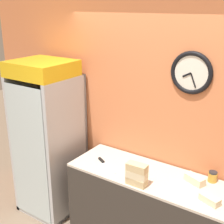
{
  "coord_description": "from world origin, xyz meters",
  "views": [
    {
      "loc": [
        1.24,
        -1.68,
        2.59
      ],
      "look_at": [
        -0.45,
        0.81,
        1.54
      ],
      "focal_mm": 50.0,
      "sensor_mm": 36.0,
      "label": 1
    }
  ],
  "objects_px": {
    "sandwich_stack_middle": "(137,174)",
    "sandwich_flat_left": "(210,200)",
    "sandwich_flat_right": "(195,180)",
    "sandwich_stack_bottom": "(137,181)",
    "chefs_knife": "(104,163)",
    "condiment_jar": "(213,177)",
    "sandwich_stack_top": "(137,168)",
    "beverage_cooler": "(51,131)"
  },
  "relations": [
    {
      "from": "sandwich_stack_middle",
      "to": "sandwich_flat_left",
      "type": "distance_m",
      "value": 0.69
    },
    {
      "from": "sandwich_stack_middle",
      "to": "sandwich_flat_right",
      "type": "height_order",
      "value": "sandwich_stack_middle"
    },
    {
      "from": "sandwich_stack_middle",
      "to": "sandwich_flat_right",
      "type": "relative_size",
      "value": 0.94
    },
    {
      "from": "sandwich_stack_bottom",
      "to": "chefs_knife",
      "type": "height_order",
      "value": "sandwich_stack_bottom"
    },
    {
      "from": "sandwich_flat_right",
      "to": "sandwich_flat_left",
      "type": "bearing_deg",
      "value": -46.26
    },
    {
      "from": "sandwich_stack_middle",
      "to": "condiment_jar",
      "type": "height_order",
      "value": "sandwich_stack_middle"
    },
    {
      "from": "sandwich_stack_middle",
      "to": "sandwich_stack_top",
      "type": "relative_size",
      "value": 1.01
    },
    {
      "from": "sandwich_stack_bottom",
      "to": "condiment_jar",
      "type": "relative_size",
      "value": 1.9
    },
    {
      "from": "beverage_cooler",
      "to": "condiment_jar",
      "type": "distance_m",
      "value": 1.99
    },
    {
      "from": "sandwich_stack_bottom",
      "to": "chefs_knife",
      "type": "bearing_deg",
      "value": 162.3
    },
    {
      "from": "chefs_knife",
      "to": "sandwich_flat_left",
      "type": "bearing_deg",
      "value": -2.33
    },
    {
      "from": "sandwich_flat_left",
      "to": "chefs_knife",
      "type": "bearing_deg",
      "value": 177.67
    },
    {
      "from": "sandwich_stack_middle",
      "to": "sandwich_flat_right",
      "type": "distance_m",
      "value": 0.58
    },
    {
      "from": "sandwich_stack_top",
      "to": "sandwich_stack_middle",
      "type": "bearing_deg",
      "value": 180.0
    },
    {
      "from": "sandwich_flat_right",
      "to": "sandwich_stack_bottom",
      "type": "bearing_deg",
      "value": -142.9
    },
    {
      "from": "chefs_knife",
      "to": "condiment_jar",
      "type": "bearing_deg",
      "value": 16.17
    },
    {
      "from": "sandwich_stack_middle",
      "to": "sandwich_stack_top",
      "type": "height_order",
      "value": "sandwich_stack_top"
    },
    {
      "from": "beverage_cooler",
      "to": "chefs_knife",
      "type": "distance_m",
      "value": 0.9
    },
    {
      "from": "sandwich_flat_right",
      "to": "chefs_knife",
      "type": "height_order",
      "value": "sandwich_flat_right"
    },
    {
      "from": "sandwich_flat_left",
      "to": "sandwich_stack_bottom",
      "type": "bearing_deg",
      "value": -170.73
    },
    {
      "from": "sandwich_stack_middle",
      "to": "sandwich_flat_left",
      "type": "bearing_deg",
      "value": 9.27
    },
    {
      "from": "beverage_cooler",
      "to": "sandwich_stack_middle",
      "type": "xyz_separation_m",
      "value": [
        1.38,
        -0.25,
        -0.03
      ]
    },
    {
      "from": "sandwich_stack_top",
      "to": "condiment_jar",
      "type": "bearing_deg",
      "value": 38.82
    },
    {
      "from": "sandwich_stack_bottom",
      "to": "sandwich_stack_middle",
      "type": "relative_size",
      "value": 0.98
    },
    {
      "from": "sandwich_flat_left",
      "to": "condiment_jar",
      "type": "xyz_separation_m",
      "value": [
        -0.09,
        0.36,
        0.02
      ]
    },
    {
      "from": "beverage_cooler",
      "to": "sandwich_flat_left",
      "type": "height_order",
      "value": "beverage_cooler"
    },
    {
      "from": "sandwich_stack_middle",
      "to": "condiment_jar",
      "type": "distance_m",
      "value": 0.76
    },
    {
      "from": "condiment_jar",
      "to": "sandwich_stack_middle",
      "type": "bearing_deg",
      "value": -141.18
    },
    {
      "from": "beverage_cooler",
      "to": "sandwich_stack_middle",
      "type": "bearing_deg",
      "value": -10.1
    },
    {
      "from": "condiment_jar",
      "to": "sandwich_stack_bottom",
      "type": "bearing_deg",
      "value": -141.18
    },
    {
      "from": "beverage_cooler",
      "to": "sandwich_flat_right",
      "type": "relative_size",
      "value": 8.96
    },
    {
      "from": "chefs_knife",
      "to": "beverage_cooler",
      "type": "bearing_deg",
      "value": 174.35
    },
    {
      "from": "sandwich_flat_left",
      "to": "condiment_jar",
      "type": "bearing_deg",
      "value": 103.97
    },
    {
      "from": "sandwich_stack_top",
      "to": "sandwich_stack_bottom",
      "type": "bearing_deg",
      "value": 0.0
    },
    {
      "from": "sandwich_flat_right",
      "to": "condiment_jar",
      "type": "height_order",
      "value": "condiment_jar"
    },
    {
      "from": "chefs_knife",
      "to": "condiment_jar",
      "type": "distance_m",
      "value": 1.13
    },
    {
      "from": "sandwich_stack_top",
      "to": "condiment_jar",
      "type": "distance_m",
      "value": 0.77
    },
    {
      "from": "condiment_jar",
      "to": "sandwich_stack_top",
      "type": "bearing_deg",
      "value": -141.18
    },
    {
      "from": "sandwich_stack_bottom",
      "to": "chefs_knife",
      "type": "distance_m",
      "value": 0.52
    },
    {
      "from": "beverage_cooler",
      "to": "sandwich_stack_top",
      "type": "xyz_separation_m",
      "value": [
        1.38,
        -0.25,
        0.04
      ]
    },
    {
      "from": "sandwich_stack_bottom",
      "to": "sandwich_stack_middle",
      "type": "height_order",
      "value": "sandwich_stack_middle"
    },
    {
      "from": "sandwich_flat_left",
      "to": "sandwich_flat_right",
      "type": "bearing_deg",
      "value": 133.74
    }
  ]
}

